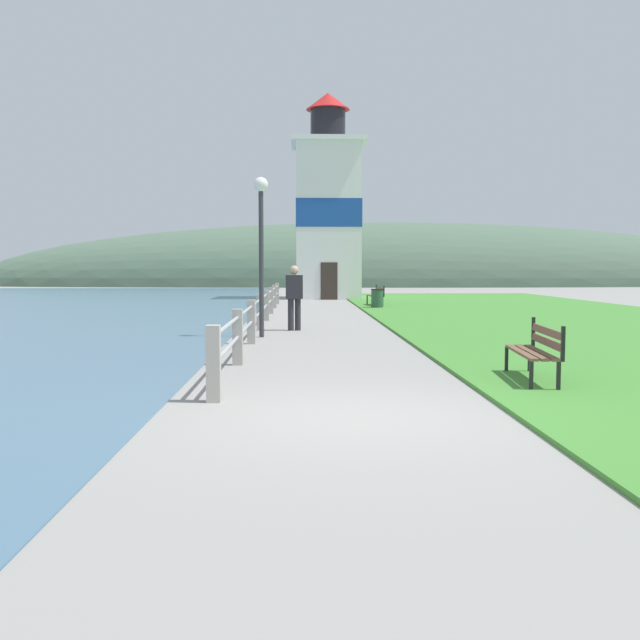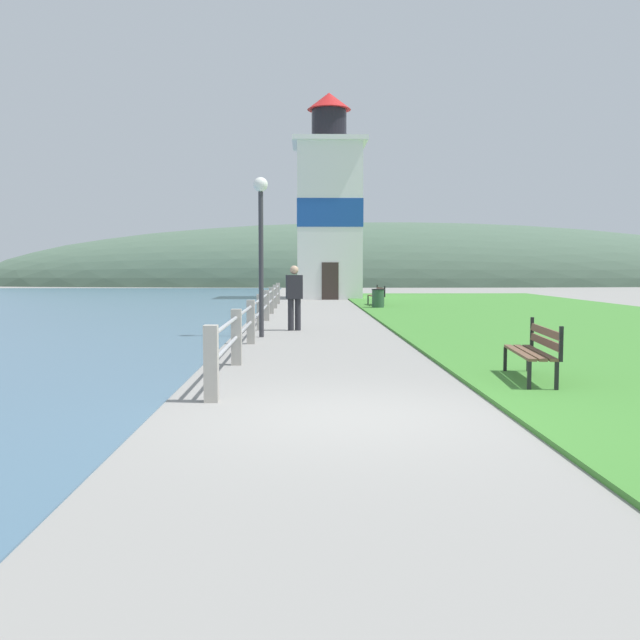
% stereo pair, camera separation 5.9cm
% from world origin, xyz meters
% --- Properties ---
extents(ground_plane, '(160.00, 160.00, 0.00)m').
position_xyz_m(ground_plane, '(0.00, 0.00, 0.00)').
color(ground_plane, gray).
extents(grass_verge, '(12.00, 45.07, 0.06)m').
position_xyz_m(grass_verge, '(7.86, 15.02, 0.03)').
color(grass_verge, '#428433').
rests_on(grass_verge, ground_plane).
extents(seawall_railing, '(0.18, 24.72, 1.00)m').
position_xyz_m(seawall_railing, '(-1.76, 13.27, 0.57)').
color(seawall_railing, '#A8A399').
rests_on(seawall_railing, ground_plane).
extents(park_bench_near, '(0.64, 1.86, 0.94)m').
position_xyz_m(park_bench_near, '(2.92, 2.34, 0.54)').
color(park_bench_near, brown).
rests_on(park_bench_near, ground_plane).
extents(park_bench_midway, '(0.61, 1.88, 0.94)m').
position_xyz_m(park_bench_midway, '(2.75, 23.37, 0.54)').
color(park_bench_midway, brown).
rests_on(park_bench_midway, ground_plane).
extents(lighthouse, '(4.04, 4.04, 11.32)m').
position_xyz_m(lighthouse, '(0.88, 31.74, 4.91)').
color(lighthouse, white).
rests_on(lighthouse, ground_plane).
extents(person_strolling, '(0.47, 0.31, 1.79)m').
position_xyz_m(person_strolling, '(-0.81, 11.45, 0.97)').
color(person_strolling, '#28282D').
rests_on(person_strolling, ground_plane).
extents(trash_bin, '(0.54, 0.54, 0.84)m').
position_xyz_m(trash_bin, '(2.57, 21.57, 0.42)').
color(trash_bin, '#2D5138').
rests_on(trash_bin, ground_plane).
extents(lamp_post, '(0.36, 0.36, 3.96)m').
position_xyz_m(lamp_post, '(-1.61, 9.58, 2.74)').
color(lamp_post, '#333338').
rests_on(lamp_post, ground_plane).
extents(distant_hillside, '(80.00, 16.00, 12.00)m').
position_xyz_m(distant_hillside, '(8.00, 60.05, 0.00)').
color(distant_hillside, '#4C6651').
rests_on(distant_hillside, ground_plane).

